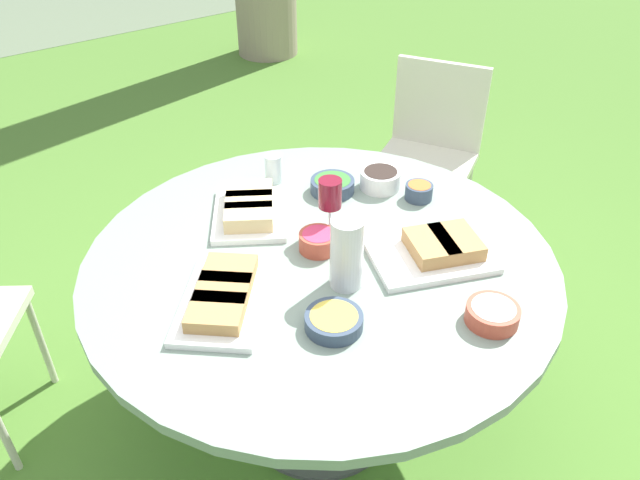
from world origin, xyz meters
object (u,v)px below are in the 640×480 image
chair_near_left (430,144)px  handbag (288,202)px  wine_glass (330,195)px  water_pitcher (347,253)px  dining_table (320,281)px

chair_near_left → handbag: 0.81m
wine_glass → water_pitcher: bearing=-118.5°
wine_glass → handbag: wine_glass is taller
handbag → wine_glass: bearing=-117.5°
dining_table → water_pitcher: size_ratio=6.59×
water_pitcher → chair_near_left: bearing=33.5°
chair_near_left → water_pitcher: water_pitcher is taller
water_pitcher → wine_glass: size_ratio=1.17×
wine_glass → handbag: size_ratio=0.51×
dining_table → water_pitcher: water_pitcher is taller
dining_table → water_pitcher: (-0.02, -0.15, 0.21)m
water_pitcher → handbag: water_pitcher is taller
wine_glass → handbag: 1.39m
wine_glass → handbag: bearing=62.5°
dining_table → wine_glass: (0.11, 0.09, 0.23)m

